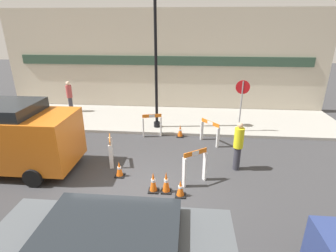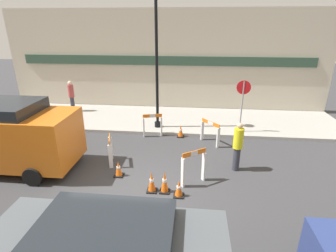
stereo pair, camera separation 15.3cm
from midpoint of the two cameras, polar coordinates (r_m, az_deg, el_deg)
ground_plane at (r=8.00m, az=-7.46°, el=-14.58°), size 60.00×60.00×0.00m
sidewalk_slab at (r=13.67m, az=-1.44°, el=1.55°), size 18.00×3.94×0.13m
storefront_facade at (r=15.02m, az=-0.52°, el=13.92°), size 18.00×0.22×5.50m
streetlamp_post at (r=11.62m, az=-2.14°, el=18.03°), size 0.44×0.44×6.14m
stop_sign at (r=11.88m, az=16.29°, el=5.85°), size 0.60×0.09×2.33m
barricade_0 at (r=8.15m, az=6.14°, el=-8.70°), size 0.76×0.58×1.13m
barricade_1 at (r=10.95m, az=9.54°, el=-1.14°), size 0.76×0.84×0.99m
barricade_2 at (r=11.53m, az=-3.00°, el=0.35°), size 0.84×0.34×1.03m
barricade_3 at (r=9.48m, az=-11.98°, el=-5.02°), size 0.34×0.74×1.02m
traffic_cone_0 at (r=7.87m, az=-0.18°, el=-12.15°), size 0.30×0.30×0.68m
traffic_cone_1 at (r=7.75m, az=2.94°, el=-13.48°), size 0.30×0.30×0.52m
traffic_cone_2 at (r=8.80m, az=-10.22°, el=-9.17°), size 0.30×0.30×0.54m
traffic_cone_3 at (r=7.91m, az=-3.00°, el=-12.10°), size 0.30×0.30×0.65m
traffic_cone_4 at (r=11.57m, az=3.14°, el=-1.12°), size 0.30×0.30×0.56m
person_worker at (r=9.02m, az=15.42°, el=-4.05°), size 0.40×0.40×1.71m
person_pedestrian at (r=15.41m, az=-20.03°, el=6.39°), size 0.40×0.40×1.70m
work_van at (r=10.32m, az=-32.32°, el=-1.30°), size 4.99×2.13×2.35m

